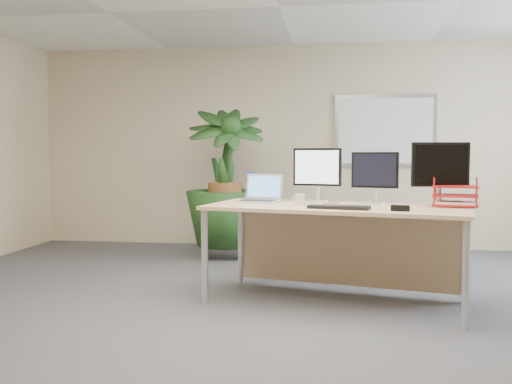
# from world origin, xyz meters

# --- Properties ---
(floor) EXTENTS (8.00, 8.00, 0.00)m
(floor) POSITION_xyz_m (0.00, 0.00, 0.00)
(floor) COLOR #4A4A50
(floor) RESTS_ON ground
(back_wall) EXTENTS (7.00, 0.04, 2.70)m
(back_wall) POSITION_xyz_m (0.00, 4.00, 1.35)
(back_wall) COLOR beige
(back_wall) RESTS_ON floor
(whiteboard) EXTENTS (1.30, 0.04, 0.95)m
(whiteboard) POSITION_xyz_m (1.20, 3.97, 1.55)
(whiteboard) COLOR #A8A8AD
(whiteboard) RESTS_ON back_wall
(desk) EXTENTS (2.29, 1.35, 0.83)m
(desk) POSITION_xyz_m (0.61, 1.22, 0.65)
(desk) COLOR tan
(desk) RESTS_ON floor
(floor_plant) EXTENTS (1.06, 1.06, 1.50)m
(floor_plant) POSITION_xyz_m (-0.74, 2.98, 0.75)
(floor_plant) COLOR #153A16
(floor_plant) RESTS_ON floor
(monitor_left) EXTENTS (0.43, 0.20, 0.48)m
(monitor_left) POSITION_xyz_m (0.41, 1.43, 1.10)
(monitor_left) COLOR silver
(monitor_left) RESTS_ON desk
(monitor_right) EXTENTS (0.40, 0.18, 0.45)m
(monitor_right) POSITION_xyz_m (0.91, 1.36, 1.08)
(monitor_right) COLOR silver
(monitor_right) RESTS_ON desk
(monitor_dark) EXTENTS (0.48, 0.22, 0.53)m
(monitor_dark) POSITION_xyz_m (1.43, 1.21, 1.13)
(monitor_dark) COLOR silver
(monitor_dark) RESTS_ON desk
(laptop) EXTENTS (0.40, 0.37, 0.25)m
(laptop) POSITION_xyz_m (-0.09, 1.38, 0.89)
(laptop) COLOR silver
(laptop) RESTS_ON desk
(keyboard) EXTENTS (0.50, 0.26, 0.03)m
(keyboard) POSITION_xyz_m (0.60, 0.86, 0.84)
(keyboard) COLOR black
(keyboard) RESTS_ON desk
(coffee_mug) EXTENTS (0.13, 0.09, 0.10)m
(coffee_mug) POSITION_xyz_m (0.27, 1.09, 0.87)
(coffee_mug) COLOR silver
(coffee_mug) RESTS_ON desk
(spiral_notebook) EXTENTS (0.31, 0.27, 0.01)m
(spiral_notebook) POSITION_xyz_m (0.49, 1.10, 0.83)
(spiral_notebook) COLOR white
(spiral_notebook) RESTS_ON desk
(orange_pen) EXTENTS (0.14, 0.05, 0.01)m
(orange_pen) POSITION_xyz_m (0.55, 1.12, 0.84)
(orange_pen) COLOR #CD4916
(orange_pen) RESTS_ON spiral_notebook
(yellow_highlighter) EXTENTS (0.12, 0.06, 0.02)m
(yellow_highlighter) POSITION_xyz_m (0.73, 1.01, 0.83)
(yellow_highlighter) COLOR yellow
(yellow_highlighter) RESTS_ON desk
(water_bottle) EXTENTS (0.07, 0.07, 0.27)m
(water_bottle) POSITION_xyz_m (-0.23, 1.65, 0.95)
(water_bottle) COLOR silver
(water_bottle) RESTS_ON desk
(letter_tray) EXTENTS (0.40, 0.34, 0.17)m
(letter_tray) POSITION_xyz_m (1.55, 1.17, 0.90)
(letter_tray) COLOR #B41616
(letter_tray) RESTS_ON desk
(stapler) EXTENTS (0.14, 0.07, 0.05)m
(stapler) POSITION_xyz_m (1.06, 0.74, 0.85)
(stapler) COLOR black
(stapler) RESTS_ON desk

